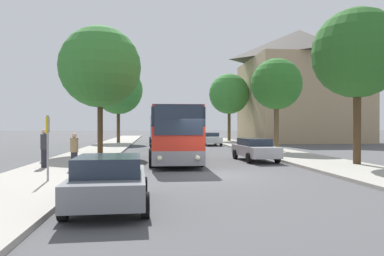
% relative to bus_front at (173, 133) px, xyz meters
% --- Properties ---
extents(ground_plane, '(300.00, 300.00, 0.00)m').
position_rel_bus_front_xyz_m(ground_plane, '(1.36, -6.29, -1.72)').
color(ground_plane, '#4C4C4F').
rests_on(ground_plane, ground).
extents(sidewalk_left, '(4.00, 120.00, 0.15)m').
position_rel_bus_front_xyz_m(sidewalk_left, '(-5.64, -6.29, -1.64)').
color(sidewalk_left, '#A39E93').
rests_on(sidewalk_left, ground_plane).
extents(sidewalk_right, '(4.00, 120.00, 0.15)m').
position_rel_bus_front_xyz_m(sidewalk_right, '(8.36, -6.29, -1.64)').
color(sidewalk_right, '#A39E93').
rests_on(sidewalk_right, ground_plane).
extents(building_right_background, '(14.05, 14.56, 15.30)m').
position_rel_bus_front_xyz_m(building_right_background, '(18.71, 26.85, 5.94)').
color(building_right_background, tan).
rests_on(building_right_background, ground_plane).
extents(bus_front, '(2.85, 10.44, 3.20)m').
position_rel_bus_front_xyz_m(bus_front, '(0.00, 0.00, 0.00)').
color(bus_front, gray).
rests_on(bus_front, ground_plane).
extents(bus_middle, '(3.06, 10.98, 3.33)m').
position_rel_bus_front_xyz_m(bus_middle, '(-0.12, 13.74, 0.06)').
color(bus_middle, silver).
rests_on(bus_middle, ground_plane).
extents(bus_rear, '(2.81, 11.96, 3.56)m').
position_rel_bus_front_xyz_m(bus_rear, '(0.33, 29.12, 0.18)').
color(bus_rear, '#238942').
rests_on(bus_rear, ground_plane).
extents(parked_car_left_curb, '(2.17, 4.30, 1.38)m').
position_rel_bus_front_xyz_m(parked_car_left_curb, '(-2.34, -12.57, -0.98)').
color(parked_car_left_curb, slate).
rests_on(parked_car_left_curb, ground_plane).
extents(parked_car_right_near, '(2.12, 4.74, 1.38)m').
position_rel_bus_front_xyz_m(parked_car_right_near, '(5.05, -0.08, -0.98)').
color(parked_car_right_near, '#B7B7BC').
rests_on(parked_car_right_near, ground_plane).
extents(parked_car_right_far, '(2.10, 4.66, 1.41)m').
position_rel_bus_front_xyz_m(parked_car_right_far, '(5.05, 18.22, -0.97)').
color(parked_car_right_far, silver).
rests_on(parked_car_right_far, ground_plane).
extents(bus_stop_sign, '(0.08, 0.45, 2.41)m').
position_rel_bus_front_xyz_m(bus_stop_sign, '(-5.05, -8.43, -0.07)').
color(bus_stop_sign, gray).
rests_on(bus_stop_sign, sidewalk_left).
extents(pedestrian_waiting_near, '(0.36, 0.36, 1.85)m').
position_rel_bus_front_xyz_m(pedestrian_waiting_near, '(-6.44, -3.93, -0.62)').
color(pedestrian_waiting_near, '#23232D').
rests_on(pedestrian_waiting_near, sidewalk_left).
extents(pedestrian_walking_back, '(0.36, 0.36, 1.68)m').
position_rel_bus_front_xyz_m(pedestrian_walking_back, '(-4.83, -4.89, -0.72)').
color(pedestrian_walking_back, '#23232D').
rests_on(pedestrian_walking_back, sidewalk_left).
extents(tree_left_near, '(5.87, 5.87, 9.28)m').
position_rel_bus_front_xyz_m(tree_left_near, '(-5.44, 23.35, 4.77)').
color(tree_left_near, '#47331E').
rests_on(tree_left_near, sidewalk_left).
extents(tree_left_far, '(6.07, 6.07, 9.44)m').
position_rel_bus_front_xyz_m(tree_left_far, '(-5.16, 5.83, 4.83)').
color(tree_left_far, '#47331E').
rests_on(tree_left_far, sidewalk_left).
extents(tree_right_near, '(5.42, 5.42, 9.02)m').
position_rel_bus_front_xyz_m(tree_right_near, '(8.93, 26.90, 4.72)').
color(tree_right_near, '#513D23').
rests_on(tree_right_near, sidewalk_right).
extents(tree_right_mid, '(4.74, 4.74, 8.24)m').
position_rel_bus_front_xyz_m(tree_right_mid, '(9.56, -3.83, 4.28)').
color(tree_right_mid, '#47331E').
rests_on(tree_right_mid, sidewalk_right).
extents(tree_right_far, '(4.13, 4.13, 7.46)m').
position_rel_bus_front_xyz_m(tree_right_far, '(8.71, 6.76, 3.80)').
color(tree_right_far, brown).
rests_on(tree_right_far, sidewalk_right).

